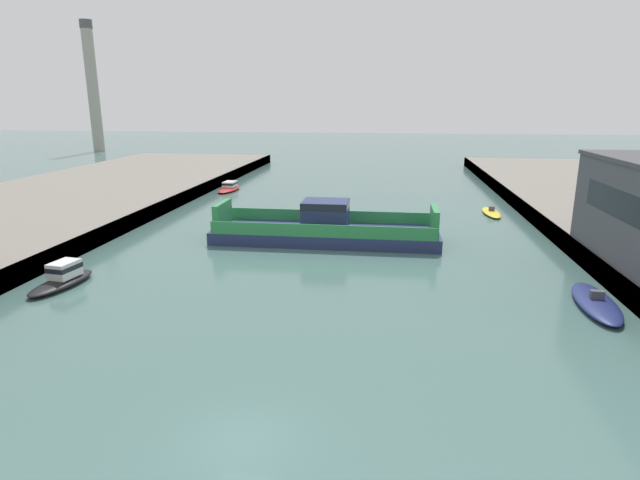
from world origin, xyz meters
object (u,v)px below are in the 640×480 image
chain_ferry (326,229)px  moored_boat_far_right (596,302)px  moored_boat_near_right (63,277)px  moored_boat_mid_left (491,212)px  smokestack_distant_a (92,83)px  moored_boat_mid_right (229,187)px

chain_ferry → moored_boat_far_right: 22.66m
moored_boat_near_right → moored_boat_mid_left: size_ratio=0.98×
moored_boat_near_right → smokestack_distant_a: (-52.03, 93.98, 16.11)m
chain_ferry → moored_boat_mid_left: 21.96m
chain_ferry → moored_boat_mid_left: (17.01, 13.86, -0.90)m
chain_ferry → moored_boat_mid_right: size_ratio=3.05×
moored_boat_mid_left → moored_boat_far_right: moored_boat_far_right is taller
chain_ferry → moored_boat_far_right: chain_ferry is taller
chain_ferry → moored_boat_mid_right: bearing=123.7°
moored_boat_mid_left → smokestack_distant_a: size_ratio=0.19×
moored_boat_far_right → smokestack_distant_a: smokestack_distant_a is taller
moored_boat_mid_left → moored_boat_mid_right: moored_boat_mid_right is taller
moored_boat_near_right → moored_boat_far_right: size_ratio=0.79×
moored_boat_far_right → moored_boat_near_right: bearing=-178.5°
chain_ferry → moored_boat_near_right: bearing=-138.9°
moored_boat_mid_right → moored_boat_far_right: 52.38m
moored_boat_near_right → moored_boat_mid_right: bearing=91.0°
smokestack_distant_a → moored_boat_far_right: bearing=-47.1°
moored_boat_mid_right → smokestack_distant_a: size_ratio=0.21×
moored_boat_mid_left → moored_boat_near_right: bearing=-139.9°
chain_ferry → moored_boat_near_right: size_ratio=3.46×
smokestack_distant_a → moored_boat_near_right: bearing=-61.0°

